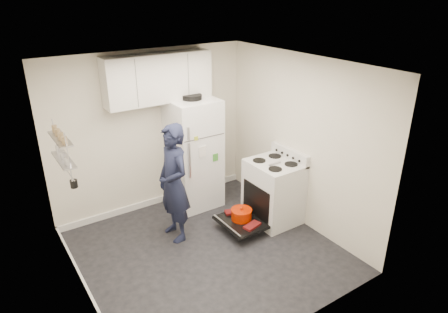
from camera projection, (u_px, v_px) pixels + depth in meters
room at (202, 171)px, 4.95m from camera, size 3.21×3.21×2.51m
electric_range at (273, 192)px, 5.99m from camera, size 0.66×0.76×1.10m
open_oven_door at (241, 218)px, 5.83m from camera, size 0.55×0.71×0.23m
refrigerator at (194, 153)px, 6.30m from camera, size 0.72×0.74×1.83m
upper_cabinets at (158, 78)px, 5.73m from camera, size 1.60×0.33×0.70m
wall_shelf_rack at (62, 150)px, 4.35m from camera, size 0.14×0.60×0.61m
person at (174, 183)px, 5.43m from camera, size 0.41×0.62×1.69m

